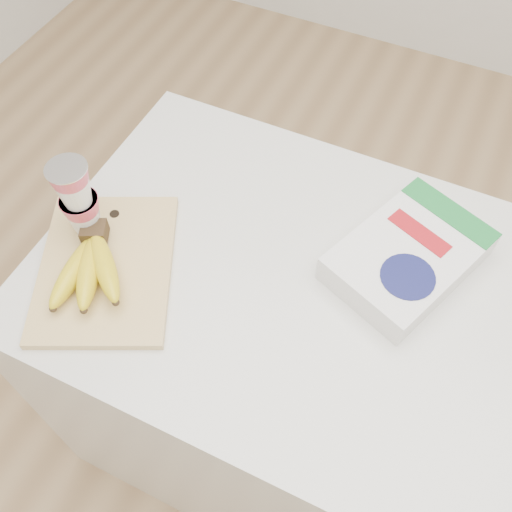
% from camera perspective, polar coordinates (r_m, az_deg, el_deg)
% --- Properties ---
extents(room, '(4.00, 4.00, 4.00)m').
position_cam_1_polar(room, '(0.71, 10.42, 19.68)').
color(room, tan).
rests_on(room, ground).
extents(table, '(1.10, 0.73, 0.83)m').
position_cam_1_polar(table, '(1.46, 4.84, -11.54)').
color(table, silver).
rests_on(table, ground).
extents(cutting_board, '(0.37, 0.42, 0.02)m').
position_cam_1_polar(cutting_board, '(1.14, -14.74, -1.08)').
color(cutting_board, '#E5C37E').
rests_on(cutting_board, table).
extents(bananas, '(0.18, 0.21, 0.07)m').
position_cam_1_polar(bananas, '(1.11, -16.30, -0.99)').
color(bananas, '#382816').
rests_on(bananas, cutting_board).
extents(yogurt_stack, '(0.08, 0.08, 0.18)m').
position_cam_1_polar(yogurt_stack, '(1.12, -17.44, 5.57)').
color(yogurt_stack, white).
rests_on(yogurt_stack, cutting_board).
extents(cereal_box, '(0.30, 0.35, 0.07)m').
position_cam_1_polar(cereal_box, '(1.13, 14.96, -0.02)').
color(cereal_box, white).
rests_on(cereal_box, table).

